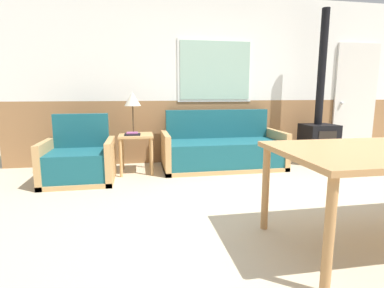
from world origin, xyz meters
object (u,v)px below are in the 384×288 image
at_px(couch, 222,151).
at_px(wood_stove, 319,128).
at_px(side_table, 136,142).
at_px(armchair, 79,162).
at_px(table_lamp, 132,100).

relative_size(couch, wood_stove, 0.75).
distance_m(couch, wood_stove, 1.69).
height_order(couch, side_table, couch).
height_order(couch, armchair, couch).
xyz_separation_m(table_lamp, wood_stove, (3.00, 0.02, -0.48)).
relative_size(armchair, wood_stove, 0.36).
bearing_deg(wood_stove, side_table, -177.95).
bearing_deg(side_table, wood_stove, 2.05).
bearing_deg(side_table, table_lamp, 111.33).
bearing_deg(table_lamp, couch, -1.51).
bearing_deg(couch, table_lamp, 178.49).
distance_m(armchair, side_table, 0.83).
xyz_separation_m(couch, wood_stove, (1.66, 0.06, 0.31)).
bearing_deg(table_lamp, wood_stove, 0.42).
bearing_deg(table_lamp, side_table, -68.67).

